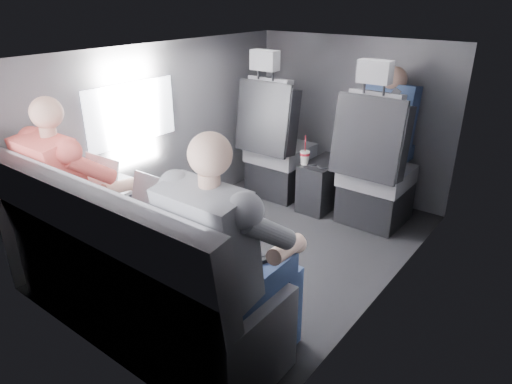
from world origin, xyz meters
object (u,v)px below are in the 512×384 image
Objects in this scene: rear_bench at (136,281)px; passenger_rear_left at (79,193)px; laptop_silver at (170,207)px; front_seat_right at (374,175)px; laptop_white at (114,181)px; laptop_black at (248,238)px; passenger_front_right at (389,123)px; front_seat_left at (276,152)px; soda_cup at (305,157)px; passenger_rear_right at (231,257)px; center_console at (323,184)px.

passenger_rear_left reaches higher than rear_bench.
laptop_silver is 0.29× the size of passenger_rear_left.
laptop_silver is at bearing 16.00° from passenger_rear_left.
passenger_rear_left is (-0.58, -0.17, -0.02)m from laptop_silver.
laptop_white is (-0.98, -1.59, 0.23)m from front_seat_right.
laptop_white is 1.07m from laptop_black.
passenger_rear_left reaches higher than passenger_front_right.
soda_cup is (0.35, -0.11, 0.06)m from front_seat_left.
passenger_rear_left is 0.99× the size of passenger_rear_right.
passenger_rear_left is at bearing -93.73° from front_seat_left.
laptop_silver is 0.60m from passenger_rear_left.
laptop_silver is (0.01, -1.68, 0.43)m from center_console.
laptop_white is at bearing -108.12° from center_console.
laptop_silver is at bearing -74.28° from front_seat_left.
passenger_front_right reaches higher than rear_bench.
passenger_rear_right is (1.02, -1.81, 0.22)m from front_seat_left.
laptop_white is 1.12m from passenger_rear_right.
laptop_white is 0.72× the size of laptop_black.
passenger_rear_right is (1.10, -0.22, -0.01)m from laptop_white.
laptop_white is 0.55m from laptop_silver.
laptop_silver is 0.29× the size of passenger_rear_right.
laptop_black is at bearing -67.54° from soda_cup.
passenger_rear_left is (-0.57, 0.10, 0.31)m from rear_bench.
center_console is 1.15× the size of laptop_black.
front_seat_left is 2.09m from passenger_rear_right.
laptop_black is at bearing 100.31° from passenger_rear_right.
front_seat_left reaches higher than center_console.
laptop_silver reaches higher than laptop_white.
passenger_front_right is (0.42, 2.16, 0.43)m from rear_bench.
laptop_white is 0.87× the size of laptop_silver.
laptop_white is 2.08m from passenger_front_right.
front_seat_left reaches higher than soda_cup.
passenger_rear_left is at bearing 179.99° from passenger_rear_right.
laptop_black is at bearing 8.06° from passenger_rear_left.
front_seat_left reaches higher than passenger_rear_right.
front_seat_right reaches higher than laptop_white.
soda_cup is 1.67m from laptop_black.
passenger_front_right reaches higher than center_console.
front_seat_right is 1.82m from passenger_rear_right.
soda_cup is at bearing -168.29° from front_seat_right.
passenger_rear_right is (0.12, -1.81, 0.22)m from front_seat_right.
rear_bench is 2.24m from passenger_front_right.
passenger_rear_left is (-1.02, -1.81, 0.21)m from front_seat_right.
passenger_front_right reaches higher than laptop_white.
passenger_rear_left is (-0.03, -0.22, -0.01)m from laptop_white.
laptop_silver is 0.83× the size of laptop_black.
passenger_rear_right is (0.66, -1.69, 0.16)m from soda_cup.
laptop_silver is (0.11, -1.53, 0.17)m from soda_cup.
center_console is 0.72m from passenger_front_right.
front_seat_left is 3.03× the size of laptop_black.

